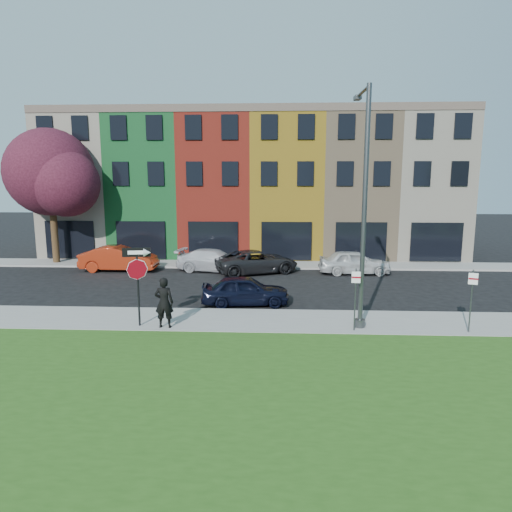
# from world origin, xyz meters

# --- Properties ---
(ground) EXTENTS (120.00, 120.00, 0.00)m
(ground) POSITION_xyz_m (0.00, 0.00, 0.00)
(ground) COLOR black
(ground) RESTS_ON ground
(sidewalk_near) EXTENTS (40.00, 3.00, 0.12)m
(sidewalk_near) POSITION_xyz_m (2.00, 3.00, 0.06)
(sidewalk_near) COLOR gray
(sidewalk_near) RESTS_ON ground
(sidewalk_far) EXTENTS (40.00, 2.40, 0.12)m
(sidewalk_far) POSITION_xyz_m (-3.00, 15.00, 0.06)
(sidewalk_far) COLOR gray
(sidewalk_far) RESTS_ON ground
(rowhouse_block) EXTENTS (30.00, 10.12, 10.00)m
(rowhouse_block) POSITION_xyz_m (-2.50, 21.18, 4.99)
(rowhouse_block) COLOR beige
(rowhouse_block) RESTS_ON ground
(stop_sign) EXTENTS (1.05, 0.19, 3.03)m
(stop_sign) POSITION_xyz_m (-5.88, 2.04, 2.28)
(stop_sign) COLOR black
(stop_sign) RESTS_ON sidewalk_near
(man) EXTENTS (0.75, 0.53, 1.94)m
(man) POSITION_xyz_m (-4.86, 1.90, 1.09)
(man) COLOR black
(man) RESTS_ON sidewalk_near
(sedan_near) EXTENTS (2.39, 4.30, 1.35)m
(sedan_near) POSITION_xyz_m (-2.04, 5.56, 0.68)
(sedan_near) COLOR black
(sedan_near) RESTS_ON ground
(parked_car_red) EXTENTS (1.68, 4.72, 1.55)m
(parked_car_red) POSITION_xyz_m (-10.44, 12.88, 0.78)
(parked_car_red) COLOR maroon
(parked_car_red) RESTS_ON ground
(parked_car_silver) EXTENTS (3.46, 5.32, 1.36)m
(parked_car_silver) POSITION_xyz_m (-4.51, 13.05, 0.68)
(parked_car_silver) COLOR silver
(parked_car_silver) RESTS_ON ground
(parked_car_dark) EXTENTS (5.99, 6.75, 1.41)m
(parked_car_dark) POSITION_xyz_m (-1.87, 12.66, 0.70)
(parked_car_dark) COLOR black
(parked_car_dark) RESTS_ON ground
(parked_car_white) EXTENTS (1.98, 4.35, 1.44)m
(parked_car_white) POSITION_xyz_m (4.04, 12.65, 0.72)
(parked_car_white) COLOR silver
(parked_car_white) RESTS_ON ground
(street_lamp) EXTENTS (0.40, 2.58, 8.88)m
(street_lamp) POSITION_xyz_m (2.56, 2.49, 4.59)
(street_lamp) COLOR #434648
(street_lamp) RESTS_ON sidewalk_near
(parking_sign_a) EXTENTS (0.32, 0.10, 2.36)m
(parking_sign_a) POSITION_xyz_m (2.29, 1.89, 1.58)
(parking_sign_a) COLOR #434648
(parking_sign_a) RESTS_ON sidewalk_near
(parking_sign_b) EXTENTS (0.31, 0.14, 2.35)m
(parking_sign_b) POSITION_xyz_m (6.48, 1.89, 1.57)
(parking_sign_b) COLOR #434648
(parking_sign_b) RESTS_ON sidewalk_near
(tree_purple) EXTENTS (6.79, 5.94, 8.79)m
(tree_purple) POSITION_xyz_m (-15.38, 15.04, 5.93)
(tree_purple) COLOR #302010
(tree_purple) RESTS_ON sidewalk_far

